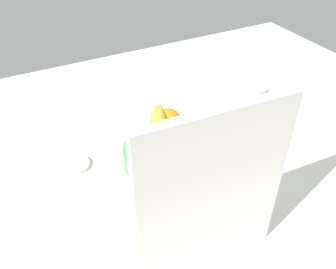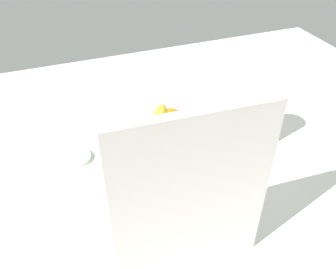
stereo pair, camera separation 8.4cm
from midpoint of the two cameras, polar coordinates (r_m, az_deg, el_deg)
The scene contains 9 objects.
ground_plane at distance 96.76cm, azimuth 4.41°, elevation -5.13°, with size 180.00×140.00×3.00cm, color silver.
fruit_bowl at distance 94.36cm, azimuth 2.55°, elevation -3.19°, with size 23.52×23.52×4.81cm, color #47A362.
orange_front_left at distance 89.58cm, azimuth 5.69°, elevation -0.97°, with size 7.18×7.18×7.18cm, color orange.
orange_front_right at distance 95.53cm, azimuth 2.84°, elevation 1.94°, with size 7.18×7.18×7.18cm, color orange.
orange_center at distance 88.60cm, azimuth -0.14°, elevation -1.25°, with size 7.18×7.18×7.18cm, color orange.
banana_bunch at distance 92.01cm, azimuth 1.24°, elevation 0.89°, with size 17.15×16.95×8.40cm.
cutting_board at distance 62.08cm, azimuth 7.72°, elevation -10.45°, with size 28.00×1.80×36.00cm, color white.
thermos_tumbler at distance 99.76cm, azimuth 16.00°, elevation 2.36°, with size 8.00×8.00×17.64cm, color #BEB9BF.
jar_lid at distance 97.95cm, azimuth -11.76°, elevation -3.74°, with size 7.01×7.01×1.09cm, color silver.
Camera 2 is at (28.21, 65.69, 63.63)cm, focal length 38.46 mm.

